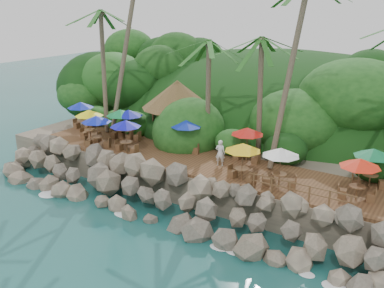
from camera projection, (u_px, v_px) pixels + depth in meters
The scene contains 12 objects.
ground at pixel (138, 223), 26.49m from camera, with size 140.00×140.00×0.00m, color #19514F.
land_base at pixel (253, 140), 38.93m from camera, with size 32.00×25.20×2.10m, color gray.
jungle_hill at pixel (284, 131), 45.25m from camera, with size 44.80×28.00×15.40m, color #143811.
seawall at pixel (158, 194), 27.72m from camera, with size 29.00×4.00×2.30m, color gray, non-canonical shape.
terrace at pixel (192, 160), 30.59m from camera, with size 26.00×5.00×0.20m, color brown.
jungle_foliage at pixel (247, 154), 38.46m from camera, with size 44.00×16.00×12.00m, color #143811, non-canonical shape.
foam_line at pixel (141, 221), 26.72m from camera, with size 25.20×0.80×0.06m.
palms at pixel (221, 5), 29.24m from camera, with size 28.82×7.23×15.54m.
palapa at pixel (177, 94), 34.50m from camera, with size 5.68×5.68×4.60m.
dining_clusters at pixel (182, 129), 30.39m from camera, with size 25.47×5.44×2.42m.
railing at pixel (300, 190), 24.09m from camera, with size 6.10×0.10×1.00m.
waiter at pixel (220, 153), 29.04m from camera, with size 0.66×0.43×1.80m, color white.
Camera 1 is at (15.55, -18.12, 12.85)m, focal length 41.04 mm.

